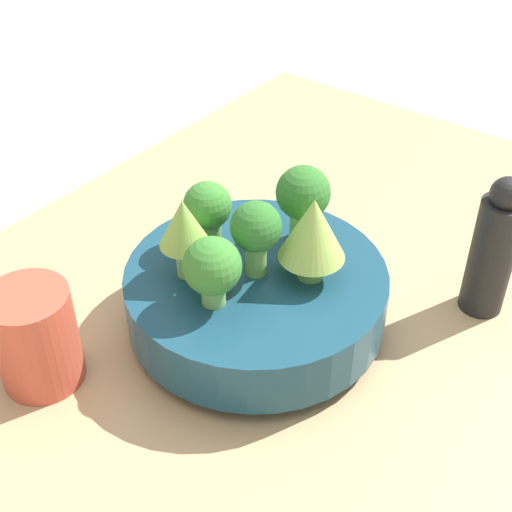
% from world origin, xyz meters
% --- Properties ---
extents(ground_plane, '(6.00, 6.00, 0.00)m').
position_xyz_m(ground_plane, '(0.00, 0.00, 0.00)').
color(ground_plane, beige).
extents(table, '(1.06, 0.74, 0.05)m').
position_xyz_m(table, '(0.00, 0.00, 0.02)').
color(table, tan).
rests_on(table, ground_plane).
extents(bowl, '(0.26, 0.26, 0.07)m').
position_xyz_m(bowl, '(0.01, -0.02, 0.09)').
color(bowl, navy).
rests_on(bowl, table).
extents(broccoli_floret_front, '(0.05, 0.05, 0.07)m').
position_xyz_m(broccoli_floret_front, '(-0.00, -0.09, 0.16)').
color(broccoli_floret_front, '#609347').
rests_on(broccoli_floret_front, bowl).
extents(broccoli_floret_right, '(0.05, 0.05, 0.07)m').
position_xyz_m(broccoli_floret_right, '(0.07, -0.03, 0.16)').
color(broccoli_floret_right, '#7AB256').
rests_on(broccoli_floret_right, bowl).
extents(broccoli_floret_left, '(0.05, 0.05, 0.08)m').
position_xyz_m(broccoli_floret_left, '(-0.06, -0.02, 0.17)').
color(broccoli_floret_left, '#7AB256').
rests_on(broccoli_floret_left, bowl).
extents(broccoli_floret_center, '(0.05, 0.05, 0.08)m').
position_xyz_m(broccoli_floret_center, '(0.01, -0.02, 0.17)').
color(broccoli_floret_center, '#6BA34C').
rests_on(broccoli_floret_center, bowl).
extents(romanesco_piece_near, '(0.05, 0.05, 0.08)m').
position_xyz_m(romanesco_piece_near, '(0.05, -0.08, 0.17)').
color(romanesco_piece_near, '#7AB256').
rests_on(romanesco_piece_near, bowl).
extents(romanesco_piece_far, '(0.06, 0.06, 0.09)m').
position_xyz_m(romanesco_piece_far, '(-0.02, 0.02, 0.17)').
color(romanesco_piece_far, '#609347').
rests_on(romanesco_piece_far, bowl).
extents(cup, '(0.08, 0.08, 0.10)m').
position_xyz_m(cup, '(0.18, -0.14, 0.10)').
color(cup, '#C64C38').
rests_on(cup, table).
extents(pepper_mill, '(0.04, 0.04, 0.16)m').
position_xyz_m(pepper_mill, '(-0.16, 0.15, 0.12)').
color(pepper_mill, black).
rests_on(pepper_mill, table).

